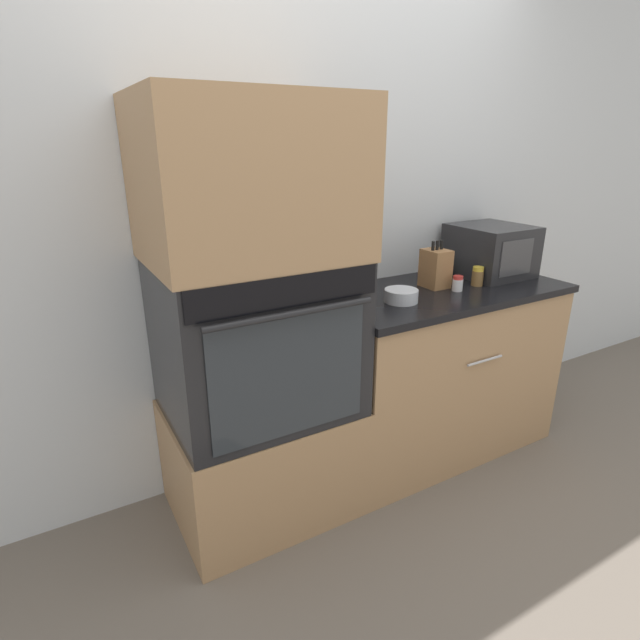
% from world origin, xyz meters
% --- Properties ---
extents(ground_plane, '(12.00, 12.00, 0.00)m').
position_xyz_m(ground_plane, '(0.00, 0.00, 0.00)').
color(ground_plane, '#6B6056').
extents(wall_back, '(8.00, 0.05, 2.50)m').
position_xyz_m(wall_back, '(0.00, 0.63, 1.25)').
color(wall_back, silver).
rests_on(wall_back, ground_plane).
extents(oven_cabinet_base, '(0.78, 0.60, 0.50)m').
position_xyz_m(oven_cabinet_base, '(-0.39, 0.30, 0.25)').
color(oven_cabinet_base, '#A87F56').
rests_on(oven_cabinet_base, ground_plane).
extents(wall_oven, '(0.75, 0.64, 0.66)m').
position_xyz_m(wall_oven, '(-0.39, 0.30, 0.83)').
color(wall_oven, black).
rests_on(wall_oven, oven_cabinet_base).
extents(oven_cabinet_upper, '(0.78, 0.60, 0.59)m').
position_xyz_m(oven_cabinet_upper, '(-0.39, 0.30, 1.45)').
color(oven_cabinet_upper, '#A87F56').
rests_on(oven_cabinet_upper, wall_oven).
extents(counter_unit, '(1.26, 0.63, 0.90)m').
position_xyz_m(counter_unit, '(0.62, 0.30, 0.45)').
color(counter_unit, '#A87F56').
rests_on(counter_unit, ground_plane).
extents(microwave, '(0.37, 0.39, 0.27)m').
position_xyz_m(microwave, '(1.02, 0.37, 1.03)').
color(microwave, '#232326').
rests_on(microwave, counter_unit).
extents(knife_block, '(0.11, 0.13, 0.23)m').
position_xyz_m(knife_block, '(0.59, 0.34, 0.99)').
color(knife_block, olive).
rests_on(knife_block, counter_unit).
extents(bowl, '(0.15, 0.15, 0.06)m').
position_xyz_m(bowl, '(0.29, 0.22, 0.93)').
color(bowl, silver).
rests_on(bowl, counter_unit).
extents(condiment_jar_near, '(0.06, 0.06, 0.10)m').
position_xyz_m(condiment_jar_near, '(0.80, 0.25, 0.94)').
color(condiment_jar_near, brown).
rests_on(condiment_jar_near, counter_unit).
extents(condiment_jar_mid, '(0.05, 0.05, 0.08)m').
position_xyz_m(condiment_jar_mid, '(0.78, 0.47, 0.94)').
color(condiment_jar_mid, '#427047').
rests_on(condiment_jar_mid, counter_unit).
extents(condiment_jar_far, '(0.05, 0.05, 0.08)m').
position_xyz_m(condiment_jar_far, '(0.64, 0.23, 0.93)').
color(condiment_jar_far, silver).
rests_on(condiment_jar_far, counter_unit).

